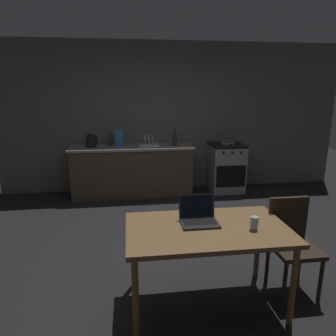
% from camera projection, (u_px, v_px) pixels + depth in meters
% --- Properties ---
extents(ground_plane, '(12.00, 12.00, 0.00)m').
position_uv_depth(ground_plane, '(182.00, 260.00, 3.45)').
color(ground_plane, black).
extents(back_wall, '(6.40, 0.10, 2.71)m').
position_uv_depth(back_wall, '(174.00, 118.00, 5.73)').
color(back_wall, '#635F5C').
rests_on(back_wall, ground_plane).
extents(kitchen_counter, '(2.16, 0.64, 0.89)m').
position_uv_depth(kitchen_counter, '(133.00, 170.00, 5.52)').
color(kitchen_counter, '#4C3D2D').
rests_on(kitchen_counter, ground_plane).
extents(stove_oven, '(0.60, 0.62, 0.89)m').
position_uv_depth(stove_oven, '(226.00, 167.00, 5.74)').
color(stove_oven, gray).
rests_on(stove_oven, ground_plane).
extents(dining_table, '(1.37, 0.80, 0.74)m').
position_uv_depth(dining_table, '(207.00, 235.00, 2.59)').
color(dining_table, brown).
rests_on(dining_table, ground_plane).
extents(chair, '(0.40, 0.40, 0.88)m').
position_uv_depth(chair, '(292.00, 239.00, 2.86)').
color(chair, '#2D2116').
rests_on(chair, ground_plane).
extents(laptop, '(0.32, 0.27, 0.22)m').
position_uv_depth(laptop, '(199.00, 218.00, 2.65)').
color(laptop, '#232326').
rests_on(laptop, dining_table).
extents(electric_kettle, '(0.19, 0.17, 0.22)m').
position_uv_depth(electric_kettle, '(91.00, 141.00, 5.29)').
color(electric_kettle, black).
rests_on(electric_kettle, kitchen_counter).
extents(bottle, '(0.08, 0.08, 0.30)m').
position_uv_depth(bottle, '(175.00, 138.00, 5.42)').
color(bottle, '#2D2D33').
rests_on(bottle, kitchen_counter).
extents(frying_pan, '(0.26, 0.43, 0.05)m').
position_uv_depth(frying_pan, '(228.00, 143.00, 5.60)').
color(frying_pan, gray).
rests_on(frying_pan, stove_oven).
extents(drinking_glass, '(0.07, 0.07, 0.11)m').
position_uv_depth(drinking_glass, '(254.00, 223.00, 2.52)').
color(drinking_glass, '#99B7C6').
rests_on(drinking_glass, dining_table).
extents(cereal_box, '(0.13, 0.05, 0.29)m').
position_uv_depth(cereal_box, '(119.00, 138.00, 5.36)').
color(cereal_box, '#3372B2').
rests_on(cereal_box, kitchen_counter).
extents(dish_rack, '(0.34, 0.26, 0.21)m').
position_uv_depth(dish_rack, '(149.00, 143.00, 5.43)').
color(dish_rack, silver).
rests_on(dish_rack, kitchen_counter).
extents(bottle_b, '(0.07, 0.07, 0.24)m').
position_uv_depth(bottle_b, '(110.00, 140.00, 5.41)').
color(bottle_b, '#2D2D33').
rests_on(bottle_b, kitchen_counter).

